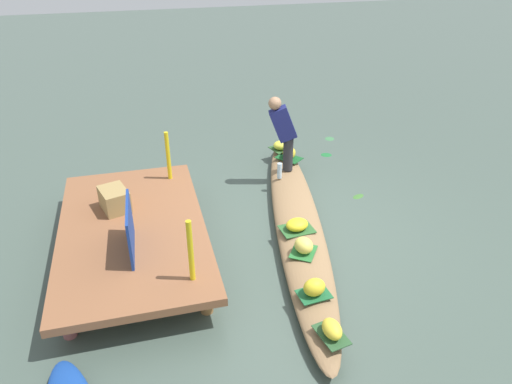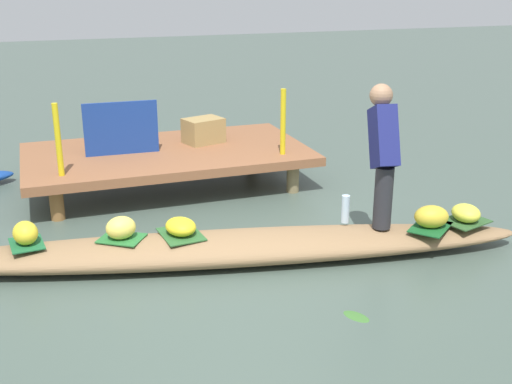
{
  "view_description": "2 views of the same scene",
  "coord_description": "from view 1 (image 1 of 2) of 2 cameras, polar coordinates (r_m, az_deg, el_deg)",
  "views": [
    {
      "loc": [
        -5.32,
        1.98,
        3.77
      ],
      "look_at": [
        0.45,
        0.48,
        0.42
      ],
      "focal_mm": 33.85,
      "sensor_mm": 36.0,
      "label": 1
    },
    {
      "loc": [
        -1.42,
        -4.82,
        2.37
      ],
      "look_at": [
        0.36,
        0.21,
        0.52
      ],
      "focal_mm": 44.75,
      "sensor_mm": 36.0,
      "label": 2
    }
  ],
  "objects": [
    {
      "name": "leaf_mat_1",
      "position": [
        8.27,
        3.91,
        4.04
      ],
      "size": [
        0.51,
        0.49,
        0.01
      ],
      "primitive_type": "cube",
      "rotation": [
        0.0,
        0.0,
        0.67
      ],
      "color": "#175526",
      "rests_on": "vendor_boat"
    },
    {
      "name": "banana_bunch_1",
      "position": [
        8.23,
        3.94,
        4.66
      ],
      "size": [
        0.35,
        0.29,
        0.2
      ],
      "primitive_type": "ellipsoid",
      "rotation": [
        0.0,
        0.0,
        2.86
      ],
      "color": "gold",
      "rests_on": "vendor_boat"
    },
    {
      "name": "produce_crate",
      "position": [
        6.63,
        -16.38,
        -0.84
      ],
      "size": [
        0.51,
        0.44,
        0.29
      ],
      "primitive_type": "cube",
      "rotation": [
        0.0,
        0.0,
        0.3
      ],
      "color": "#9F824D",
      "rests_on": "dock_platform"
    },
    {
      "name": "leaf_mat_3",
      "position": [
        5.38,
        6.85,
        -11.89
      ],
      "size": [
        0.29,
        0.37,
        0.01
      ],
      "primitive_type": "cube",
      "rotation": [
        0.0,
        0.0,
        1.68
      ],
      "color": "#1C5F34",
      "rests_on": "vendor_boat"
    },
    {
      "name": "drifting_plant_0",
      "position": [
        7.73,
        11.99,
        -0.5
      ],
      "size": [
        0.2,
        0.25,
        0.01
      ],
      "primitive_type": "ellipsoid",
      "rotation": [
        0.0,
        0.0,
        2.01
      ],
      "color": "#3B6E2E",
      "rests_on": "ground"
    },
    {
      "name": "vendor_person",
      "position": [
        7.59,
        3.23,
        7.36
      ],
      "size": [
        0.27,
        0.48,
        1.23
      ],
      "color": "#28282D",
      "rests_on": "vendor_boat"
    },
    {
      "name": "banana_bunch_4",
      "position": [
        8.56,
        3.02,
        5.54
      ],
      "size": [
        0.27,
        0.31,
        0.16
      ],
      "primitive_type": "ellipsoid",
      "rotation": [
        0.0,
        0.0,
        4.59
      ],
      "color": "yellow",
      "rests_on": "vendor_boat"
    },
    {
      "name": "leaf_mat_2",
      "position": [
        4.97,
        8.9,
        -16.31
      ],
      "size": [
        0.42,
        0.3,
        0.01
      ],
      "primitive_type": "cube",
      "rotation": [
        0.0,
        0.0,
        0.19
      ],
      "color": "#29512D",
      "rests_on": "vendor_boat"
    },
    {
      "name": "drifting_plant_1",
      "position": [
        9.74,
        8.68,
        6.26
      ],
      "size": [
        0.27,
        0.27,
        0.01
      ],
      "primitive_type": "ellipsoid",
      "rotation": [
        0.0,
        0.0,
        2.58
      ],
      "color": "#3D7648",
      "rests_on": "ground"
    },
    {
      "name": "banana_bunch_0",
      "position": [
        5.91,
        5.66,
        -6.3
      ],
      "size": [
        0.29,
        0.27,
        0.19
      ],
      "primitive_type": "ellipsoid",
      "rotation": [
        0.0,
        0.0,
        0.22
      ],
      "color": "#EED758",
      "rests_on": "vendor_boat"
    },
    {
      "name": "banana_bunch_3",
      "position": [
        5.32,
        6.91,
        -11.11
      ],
      "size": [
        0.24,
        0.28,
        0.19
      ],
      "primitive_type": "ellipsoid",
      "rotation": [
        0.0,
        0.0,
        4.88
      ],
      "color": "yellow",
      "rests_on": "vendor_boat"
    },
    {
      "name": "leaf_mat_4",
      "position": [
        8.59,
        3.0,
        5.07
      ],
      "size": [
        0.47,
        0.41,
        0.01
      ],
      "primitive_type": "cube",
      "rotation": [
        0.0,
        0.0,
        0.28
      ],
      "color": "#2D542A",
      "rests_on": "vendor_boat"
    },
    {
      "name": "leaf_mat_0",
      "position": [
        5.97,
        5.62,
        -7.04
      ],
      "size": [
        0.45,
        0.43,
        0.01
      ],
      "primitive_type": "cube",
      "rotation": [
        0.0,
        0.0,
        2.55
      ],
      "color": "#276D31",
      "rests_on": "vendor_boat"
    },
    {
      "name": "drifting_plant_2",
      "position": [
        9.03,
        8.3,
        4.38
      ],
      "size": [
        0.23,
        0.24,
        0.01
      ],
      "primitive_type": "ellipsoid",
      "rotation": [
        0.0,
        0.0,
        2.85
      ],
      "color": "#1E6A32",
      "rests_on": "ground"
    },
    {
      "name": "market_banner",
      "position": [
        5.69,
        -14.65,
        -4.19
      ],
      "size": [
        0.82,
        0.06,
        0.59
      ],
      "primitive_type": "cube",
      "rotation": [
        0.0,
        0.0,
        -0.03
      ],
      "color": "navy",
      "rests_on": "dock_platform"
    },
    {
      "name": "railing_post_east",
      "position": [
        7.16,
        -10.34,
        4.23
      ],
      "size": [
        0.06,
        0.06,
        0.74
      ],
      "primitive_type": "cylinder",
      "color": "yellow",
      "rests_on": "dock_platform"
    },
    {
      "name": "vendor_boat",
      "position": [
        6.75,
        4.92,
        -3.53
      ],
      "size": [
        5.31,
        1.71,
        0.24
      ],
      "primitive_type": "ellipsoid",
      "rotation": [
        0.0,
        0.0,
        -0.21
      ],
      "color": "olive",
      "rests_on": "ground"
    },
    {
      "name": "railing_post_west",
      "position": [
        5.08,
        -7.73,
        -6.92
      ],
      "size": [
        0.06,
        0.06,
        0.74
      ],
      "primitive_type": "cylinder",
      "color": "yellow",
      "rests_on": "dock_platform"
    },
    {
      "name": "canal_water",
      "position": [
        6.81,
        4.88,
        -4.37
      ],
      "size": [
        40.0,
        40.0,
        0.0
      ],
      "primitive_type": "plane",
      "color": "#44554B",
      "rests_on": "ground"
    },
    {
      "name": "banana_bunch_2",
      "position": [
        4.92,
        8.97,
        -15.69
      ],
      "size": [
        0.28,
        0.19,
        0.15
      ],
      "primitive_type": "ellipsoid",
      "rotation": [
        0.0,
        0.0,
        3.17
      ],
      "color": "yellow",
      "rests_on": "vendor_boat"
    },
    {
      "name": "water_bottle",
      "position": [
        7.56,
        2.8,
        2.53
      ],
      "size": [
        0.07,
        0.07,
        0.25
      ],
      "primitive_type": "cylinder",
      "color": "silver",
      "rests_on": "vendor_boat"
    },
    {
      "name": "banana_bunch_5",
      "position": [
        6.33,
        4.87,
        -3.86
      ],
      "size": [
        0.32,
        0.36,
        0.14
      ],
      "primitive_type": "ellipsoid",
      "rotation": [
        0.0,
        0.0,
        4.97
      ],
      "color": "yellow",
      "rests_on": "vendor_boat"
    },
    {
      "name": "dock_platform",
      "position": [
        6.3,
        -14.38,
        -4.44
      ],
      "size": [
        3.2,
        1.8,
        0.42
      ],
      "color": "brown",
      "rests_on": "ground"
    },
    {
      "name": "leaf_mat_5",
      "position": [
        6.37,
        4.85,
        -4.39
      ],
      "size": [
        0.36,
        0.46,
        0.01
      ],
      "primitive_type": "cube",
      "rotation": [
        0.0,
        0.0,
        1.67
      ],
      "color": "#2B5D2C",
      "rests_on": "vendor_boat"
    }
  ]
}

